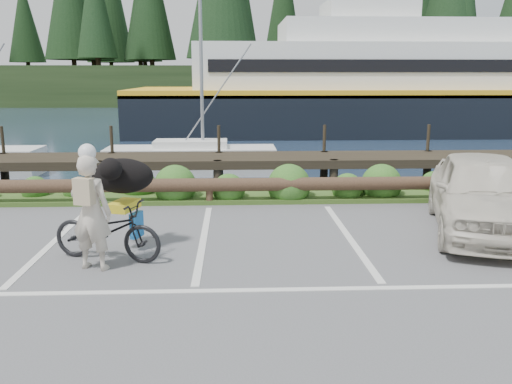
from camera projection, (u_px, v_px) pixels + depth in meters
ground at (196, 280)px, 7.67m from camera, size 72.00×72.00×0.00m
harbor_backdrop at (232, 93)px, 84.35m from camera, size 170.00×160.00×30.00m
vegetation_strip at (211, 195)px, 12.84m from camera, size 34.00×1.60×0.10m
log_rail at (210, 204)px, 12.16m from camera, size 32.00×0.30×0.60m
bicycle at (107, 231)px, 8.44m from camera, size 1.91×1.12×0.95m
cyclist at (91, 212)px, 7.96m from camera, size 0.73×0.58×1.74m
dog at (122, 176)px, 8.82m from camera, size 0.76×1.10×0.58m
parked_car at (483, 193)px, 9.91m from camera, size 2.89×4.63×1.47m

